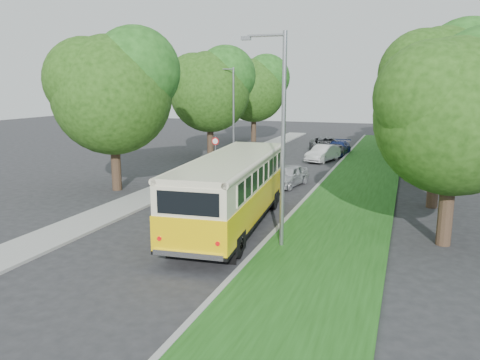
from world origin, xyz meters
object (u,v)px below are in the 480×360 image
(vintage_bus, at_px, (232,192))
(car_white, at_px, (323,153))
(car_blue, at_px, (337,148))
(lamppost_far, at_px, (232,111))
(car_silver, at_px, (288,176))
(lamppost_near, at_px, (281,134))
(car_grey, at_px, (326,146))

(vintage_bus, bearing_deg, car_white, 83.30)
(vintage_bus, xyz_separation_m, car_blue, (1.14, 23.40, -0.96))
(lamppost_far, height_order, car_silver, lamppost_far)
(lamppost_near, height_order, car_grey, lamppost_near)
(lamppost_near, bearing_deg, vintage_bus, 145.05)
(lamppost_far, relative_size, car_grey, 1.36)
(car_silver, xyz_separation_m, car_white, (0.35, 10.20, 0.02))
(vintage_bus, bearing_deg, car_blue, 82.10)
(lamppost_near, distance_m, car_silver, 11.92)
(car_silver, bearing_deg, car_white, 98.69)
(car_blue, height_order, car_grey, car_grey)
(lamppost_far, height_order, car_white, lamppost_far)
(car_silver, distance_m, car_blue, 14.19)
(lamppost_near, height_order, vintage_bus, lamppost_near)
(vintage_bus, distance_m, car_grey, 23.54)
(car_blue, bearing_deg, vintage_bus, -88.40)
(car_blue, bearing_deg, lamppost_near, -82.29)
(vintage_bus, distance_m, car_white, 19.47)
(lamppost_near, height_order, lamppost_far, lamppost_near)
(car_white, relative_size, car_grey, 0.74)
(lamppost_near, height_order, car_blue, lamppost_near)
(lamppost_far, bearing_deg, car_white, 21.99)
(lamppost_far, bearing_deg, lamppost_near, -64.29)
(car_blue, bearing_deg, lamppost_far, -133.55)
(lamppost_near, relative_size, vintage_bus, 0.74)
(car_white, bearing_deg, vintage_bus, -76.50)
(lamppost_near, bearing_deg, car_blue, 93.31)
(car_grey, bearing_deg, lamppost_far, -150.97)
(car_white, bearing_deg, car_grey, 110.77)
(lamppost_far, xyz_separation_m, vintage_bus, (6.30, -16.68, -2.52))
(car_blue, relative_size, car_grey, 0.79)
(car_white, distance_m, car_blue, 4.00)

